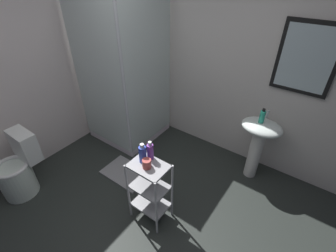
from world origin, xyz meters
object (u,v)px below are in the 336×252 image
(shower_stall, at_px, (128,111))
(shampoo_bottle_blue, at_px, (143,154))
(storage_cart, at_px, (150,188))
(toilet, at_px, (19,170))
(hand_soap_bottle, at_px, (262,116))
(bath_mat, at_px, (126,173))
(pedestal_sink, at_px, (259,139))
(rinse_cup, at_px, (147,164))
(conditioner_bottle_purple, at_px, (150,151))

(shower_stall, bearing_deg, shampoo_bottle_blue, -39.55)
(storage_cart, bearing_deg, shower_stall, 141.90)
(shampoo_bottle_blue, bearing_deg, storage_cart, -11.34)
(shower_stall, relative_size, storage_cart, 2.70)
(toilet, bearing_deg, hand_soap_bottle, 41.25)
(toilet, height_order, bath_mat, toilet)
(toilet, bearing_deg, shampoo_bottle_blue, 24.47)
(pedestal_sink, height_order, shampoo_bottle_blue, shampoo_bottle_blue)
(storage_cart, relative_size, hand_soap_bottle, 4.29)
(toilet, bearing_deg, shower_stall, 79.18)
(toilet, xyz_separation_m, rinse_cup, (1.46, 0.59, 0.47))
(storage_cart, height_order, shampoo_bottle_blue, shampoo_bottle_blue)
(hand_soap_bottle, relative_size, rinse_cup, 1.91)
(conditioner_bottle_purple, bearing_deg, storage_cart, -62.28)
(shower_stall, bearing_deg, bath_mat, -51.46)
(rinse_cup, bearing_deg, storage_cart, 96.85)
(shower_stall, relative_size, shampoo_bottle_blue, 9.67)
(storage_cart, height_order, hand_soap_bottle, hand_soap_bottle)
(shower_stall, relative_size, conditioner_bottle_purple, 9.98)
(pedestal_sink, xyz_separation_m, storage_cart, (-0.65, -1.23, -0.14))
(shower_stall, height_order, conditioner_bottle_purple, shower_stall)
(conditioner_bottle_purple, xyz_separation_m, bath_mat, (-0.61, 0.19, -0.82))
(bath_mat, bearing_deg, hand_soap_bottle, 35.95)
(pedestal_sink, relative_size, shampoo_bottle_blue, 3.92)
(shower_stall, xyz_separation_m, rinse_cup, (1.17, -0.94, 0.32))
(conditioner_bottle_purple, distance_m, rinse_cup, 0.13)
(shower_stall, bearing_deg, rinse_cup, -38.76)
(conditioner_bottle_purple, distance_m, bath_mat, 1.04)
(bath_mat, bearing_deg, storage_cart, -23.03)
(toilet, relative_size, bath_mat, 1.27)
(conditioner_bottle_purple, relative_size, shampoo_bottle_blue, 0.97)
(shower_stall, bearing_deg, storage_cart, -38.10)
(hand_soap_bottle, xyz_separation_m, conditioner_bottle_purple, (-0.67, -1.12, -0.06))
(hand_soap_bottle, height_order, conditioner_bottle_purple, hand_soap_bottle)
(toilet, xyz_separation_m, shampoo_bottle_blue, (1.38, 0.63, 0.52))
(hand_soap_bottle, relative_size, bath_mat, 0.29)
(shampoo_bottle_blue, bearing_deg, bath_mat, 155.53)
(toilet, distance_m, shampoo_bottle_blue, 1.60)
(shower_stall, height_order, hand_soap_bottle, shower_stall)
(pedestal_sink, distance_m, toilet, 2.80)
(pedestal_sink, distance_m, storage_cart, 1.39)
(toilet, distance_m, hand_soap_bottle, 2.82)
(hand_soap_bottle, bearing_deg, bath_mat, -144.05)
(rinse_cup, bearing_deg, shampoo_bottle_blue, 153.65)
(toilet, bearing_deg, conditioner_bottle_purple, 26.43)
(shampoo_bottle_blue, xyz_separation_m, rinse_cup, (0.08, -0.04, -0.05))
(pedestal_sink, height_order, storage_cart, pedestal_sink)
(pedestal_sink, bearing_deg, shower_stall, -170.17)
(toilet, bearing_deg, rinse_cup, 21.93)
(shower_stall, relative_size, toilet, 2.63)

